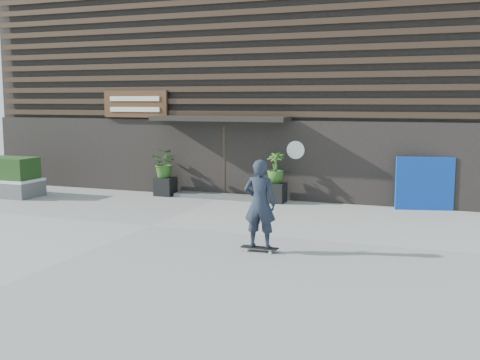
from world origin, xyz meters
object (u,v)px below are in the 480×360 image
at_px(planter_pot_left, 165,186).
at_px(skateboarder, 260,204).
at_px(planter_pot_right, 275,193).
at_px(blue_tarp, 425,184).

height_order(planter_pot_left, skateboarder, skateboarder).
bearing_deg(planter_pot_left, planter_pot_right, 0.00).
bearing_deg(skateboarder, planter_pot_right, 104.10).
relative_size(planter_pot_right, blue_tarp, 0.37).
bearing_deg(blue_tarp, planter_pot_right, 169.83).
distance_m(planter_pot_left, planter_pot_right, 3.80).
height_order(planter_pot_right, skateboarder, skateboarder).
bearing_deg(planter_pot_right, skateboarder, -75.90).
bearing_deg(planter_pot_left, blue_tarp, 2.11).
distance_m(planter_pot_right, blue_tarp, 4.40).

